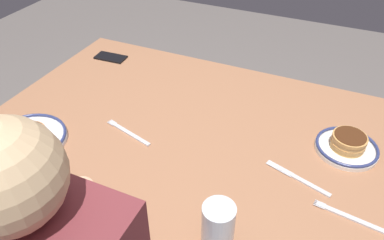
% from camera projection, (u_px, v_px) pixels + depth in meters
% --- Properties ---
extents(dining_table, '(1.42, 0.97, 0.75)m').
position_uv_depth(dining_table, '(187.00, 140.00, 1.36)').
color(dining_table, '#A36C4B').
rests_on(dining_table, ground_plane).
extents(plate_near_main, '(0.20, 0.20, 0.06)m').
position_uv_depth(plate_near_main, '(347.00, 145.00, 1.21)').
color(plate_near_main, silver).
rests_on(plate_near_main, dining_table).
extents(plate_center_pancakes, '(0.27, 0.27, 0.08)m').
position_uv_depth(plate_center_pancakes, '(26.00, 138.00, 1.24)').
color(plate_center_pancakes, white).
rests_on(plate_center_pancakes, dining_table).
extents(drinking_glass, '(0.08, 0.08, 0.13)m').
position_uv_depth(drinking_glass, '(218.00, 228.00, 0.91)').
color(drinking_glass, silver).
rests_on(drinking_glass, dining_table).
extents(cell_phone, '(0.15, 0.08, 0.01)m').
position_uv_depth(cell_phone, '(111.00, 57.00, 1.72)').
color(cell_phone, black).
rests_on(cell_phone, dining_table).
extents(fork_near, '(0.19, 0.04, 0.01)m').
position_uv_depth(fork_near, '(348.00, 217.00, 1.01)').
color(fork_near, silver).
rests_on(fork_near, dining_table).
extents(fork_far, '(0.20, 0.07, 0.01)m').
position_uv_depth(fork_far, '(128.00, 132.00, 1.29)').
color(fork_far, silver).
rests_on(fork_far, dining_table).
extents(butter_knife, '(0.21, 0.08, 0.01)m').
position_uv_depth(butter_knife, '(298.00, 178.00, 1.12)').
color(butter_knife, silver).
rests_on(butter_knife, dining_table).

